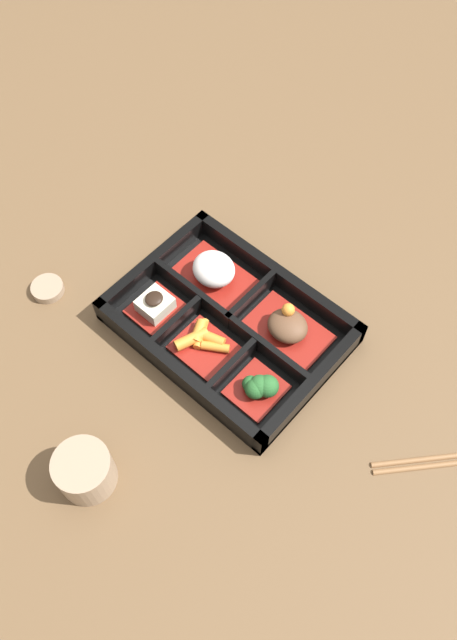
# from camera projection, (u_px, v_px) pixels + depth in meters

# --- Properties ---
(ground_plane) EXTENTS (3.00, 3.00, 0.00)m
(ground_plane) POSITION_uv_depth(u_px,v_px,m) (228.00, 329.00, 0.85)
(ground_plane) COLOR brown
(bento_base) EXTENTS (0.29, 0.21, 0.01)m
(bento_base) POSITION_uv_depth(u_px,v_px,m) (228.00, 328.00, 0.84)
(bento_base) COLOR black
(bento_base) RESTS_ON ground_plane
(bento_rim) EXTENTS (0.29, 0.21, 0.04)m
(bento_rim) POSITION_uv_depth(u_px,v_px,m) (227.00, 323.00, 0.83)
(bento_rim) COLOR black
(bento_rim) RESTS_ON ground_plane
(bowl_rice) EXTENTS (0.11, 0.08, 0.04)m
(bowl_rice) POSITION_uv_depth(u_px,v_px,m) (214.00, 271.00, 0.86)
(bowl_rice) COLOR maroon
(bowl_rice) RESTS_ON bento_base
(bowl_stew) EXTENTS (0.11, 0.08, 0.04)m
(bowl_stew) POSITION_uv_depth(u_px,v_px,m) (287.00, 327.00, 0.82)
(bowl_stew) COLOR maroon
(bowl_stew) RESTS_ON bento_base
(bowl_tofu) EXTENTS (0.06, 0.07, 0.03)m
(bowl_tofu) POSITION_uv_depth(u_px,v_px,m) (155.00, 306.00, 0.84)
(bowl_tofu) COLOR maroon
(bowl_tofu) RESTS_ON bento_base
(bowl_carrots) EXTENTS (0.08, 0.07, 0.02)m
(bowl_carrots) POSITION_uv_depth(u_px,v_px,m) (203.00, 342.00, 0.82)
(bowl_carrots) COLOR maroon
(bowl_carrots) RESTS_ON bento_base
(bowl_greens) EXTENTS (0.06, 0.07, 0.03)m
(bowl_greens) POSITION_uv_depth(u_px,v_px,m) (259.00, 387.00, 0.78)
(bowl_greens) COLOR maroon
(bowl_greens) RESTS_ON bento_base
(tea_cup) EXTENTS (0.07, 0.07, 0.06)m
(tea_cup) POSITION_uv_depth(u_px,v_px,m) (85.00, 470.00, 0.72)
(tea_cup) COLOR gray
(tea_cup) RESTS_ON ground_plane
(sauce_dish) EXTENTS (0.05, 0.05, 0.01)m
(sauce_dish) POSITION_uv_depth(u_px,v_px,m) (48.00, 288.00, 0.87)
(sauce_dish) COLOR gray
(sauce_dish) RESTS_ON ground_plane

